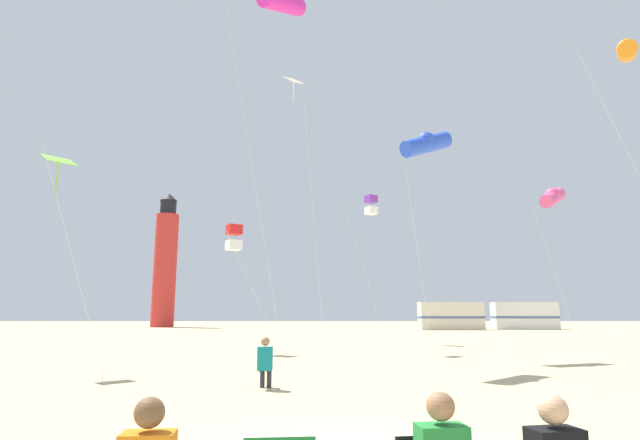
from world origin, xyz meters
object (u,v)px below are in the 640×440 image
Objects in this scene: kite_tube_blue at (426,143)px; kite_tube_magenta at (282,2)px; kite_diamond_white at (295,93)px; kite_tube_orange at (627,51)px; kite_flyer_standing at (265,361)px; kite_box_violet at (371,205)px; kite_box_scarlet at (234,238)px; kite_diamond_lime at (59,167)px; rv_van_cream at (451,316)px; rv_van_white at (524,316)px; lighthouse_distant at (165,263)px; kite_tube_rainbow at (553,197)px.

kite_tube_magenta is at bearing -162.34° from kite_tube_blue.
kite_tube_orange is (13.76, -6.14, -0.85)m from kite_diamond_white.
kite_flyer_standing is 0.13× the size of kite_box_violet.
kite_tube_magenta is 1.12× the size of kite_tube_orange.
kite_box_violet reaches higher than kite_box_scarlet.
kite_tube_orange is 21.90m from kite_diamond_lime.
kite_tube_orange is 8.96m from kite_tube_blue.
kite_diamond_white is 8.85m from kite_box_scarlet.
kite_tube_magenta is 39.88m from rv_van_cream.
rv_van_white is (23.49, 35.36, -12.42)m from kite_tube_magenta.
lighthouse_distant reaches higher than kite_tube_magenta.
kite_flyer_standing is 12.77m from kite_tube_blue.
kite_tube_rainbow is at bearing 90.77° from kite_tube_orange.
lighthouse_distant is (-31.12, 37.41, 0.08)m from kite_tube_rainbow.
rv_van_white is (23.34, 41.51, 0.78)m from kite_flyer_standing.
kite_box_scarlet is 0.85× the size of rv_van_white.
rv_van_cream is (10.75, 23.05, -6.69)m from kite_box_violet.
kite_tube_blue is 1.42× the size of rv_van_white.
kite_box_scarlet is 40.50m from rv_van_white.
kite_flyer_standing is 0.14× the size of kite_tube_rainbow.
kite_tube_rainbow is at bearing 12.03° from kite_box_scarlet.
kite_tube_orange reaches higher than kite_box_scarlet.
lighthouse_distant is (-17.45, 38.35, -5.26)m from kite_diamond_white.
kite_tube_blue reaches higher than rv_van_white.
kite_diamond_lime is 1.02× the size of rv_van_cream.
kite_tube_rainbow is 0.98× the size of kite_box_violet.
kite_tube_orange reaches higher than kite_flyer_standing.
kite_diamond_lime is at bearing -170.34° from kite_tube_orange.
kite_diamond_white reaches higher than kite_box_violet.
kite_tube_orange is at bearing -12.43° from kite_box_scarlet.
rv_van_white is (18.73, 23.84, -6.69)m from kite_box_violet.
kite_flyer_standing is 0.09× the size of kite_tube_orange.
lighthouse_distant reaches higher than kite_diamond_lime.
kite_tube_orange reaches higher than rv_van_cream.
lighthouse_distant is at bearing 123.03° from kite_box_violet.
kite_tube_magenta is 1.55× the size of kite_tube_blue.
kite_box_violet is (4.44, 4.66, -5.02)m from kite_diamond_white.
rv_van_white is (9.51, 27.57, -6.36)m from kite_tube_rainbow.
kite_box_scarlet is at bearing -70.03° from lighthouse_distant.
rv_van_white is at bearing -120.07° from kite_flyer_standing.
kite_diamond_lime is (-6.82, 3.34, 5.58)m from kite_flyer_standing.
kite_diamond_white is at bearing -124.66° from rv_van_white.
rv_van_white is at bearing 51.68° from kite_diamond_lime.
kite_tube_blue is at bearing 171.75° from kite_tube_orange.
kite_box_scarlet is 18.25m from kite_tube_orange.
rv_van_white is (9.42, 34.64, -10.85)m from kite_tube_orange.
kite_box_scarlet is (-2.29, 4.33, -8.79)m from kite_tube_magenta.
kite_diamond_white is 2.51× the size of kite_box_scarlet.
kite_box_violet is (11.43, 14.33, 1.89)m from kite_diamond_lime.
kite_tube_blue is (-8.02, -5.90, 0.89)m from kite_tube_rainbow.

